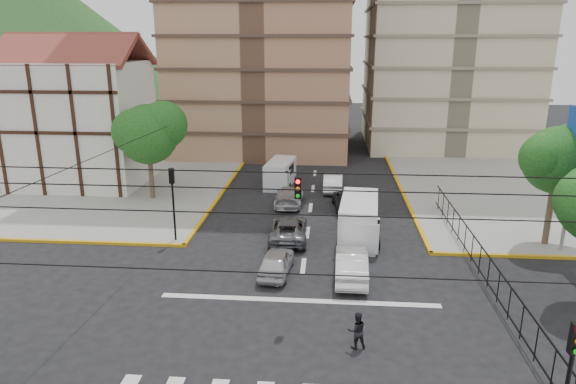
# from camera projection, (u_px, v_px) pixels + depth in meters

# --- Properties ---
(ground) EXTENTS (160.00, 160.00, 0.00)m
(ground) POSITION_uv_depth(u_px,v_px,m) (297.00, 314.00, 22.68)
(ground) COLOR black
(ground) RESTS_ON ground
(sidewalk_nw) EXTENTS (26.00, 26.00, 0.15)m
(sidewalk_nw) POSITION_uv_depth(u_px,v_px,m) (77.00, 182.00, 43.32)
(sidewalk_nw) COLOR gray
(sidewalk_nw) RESTS_ON ground
(sidewalk_ne) EXTENTS (26.00, 26.00, 0.15)m
(sidewalk_ne) POSITION_uv_depth(u_px,v_px,m) (568.00, 193.00, 40.21)
(sidewalk_ne) COLOR gray
(sidewalk_ne) RESTS_ON ground
(stop_line) EXTENTS (13.00, 0.40, 0.01)m
(stop_line) POSITION_uv_depth(u_px,v_px,m) (299.00, 300.00, 23.82)
(stop_line) COLOR silver
(stop_line) RESTS_ON ground
(tudor_building) EXTENTS (10.80, 8.05, 12.23)m
(tudor_building) POSITION_uv_depth(u_px,v_px,m) (81.00, 121.00, 41.77)
(tudor_building) COLOR silver
(tudor_building) RESTS_ON ground
(distant_hill) EXTENTS (70.00, 70.00, 28.00)m
(distant_hill) POSITION_uv_depth(u_px,v_px,m) (10.00, 26.00, 89.86)
(distant_hill) COLOR #1B4C19
(distant_hill) RESTS_ON ground
(park_fence) EXTENTS (0.10, 22.50, 1.66)m
(park_fence) POSITION_uv_depth(u_px,v_px,m) (478.00, 276.00, 26.28)
(park_fence) COLOR black
(park_fence) RESTS_ON ground
(tree_park_c) EXTENTS (4.65, 3.80, 7.25)m
(tree_park_c) POSITION_uv_depth(u_px,v_px,m) (559.00, 157.00, 28.67)
(tree_park_c) COLOR #473828
(tree_park_c) RESTS_ON ground
(tree_tudor) EXTENTS (5.39, 4.40, 7.43)m
(tree_tudor) POSITION_uv_depth(u_px,v_px,m) (149.00, 131.00, 37.42)
(tree_tudor) COLOR #473828
(tree_tudor) RESTS_ON ground
(traffic_light_se) EXTENTS (0.28, 0.22, 4.40)m
(traffic_light_se) POSITION_uv_depth(u_px,v_px,m) (570.00, 371.00, 13.73)
(traffic_light_se) COLOR black
(traffic_light_se) RESTS_ON ground
(traffic_light_nw) EXTENTS (0.28, 0.22, 4.40)m
(traffic_light_nw) POSITION_uv_depth(u_px,v_px,m) (173.00, 192.00, 29.85)
(traffic_light_nw) COLOR black
(traffic_light_nw) RESTS_ON ground
(traffic_light_hanging) EXTENTS (18.00, 9.12, 0.92)m
(traffic_light_hanging) POSITION_uv_depth(u_px,v_px,m) (295.00, 200.00, 19.05)
(traffic_light_hanging) COLOR black
(traffic_light_hanging) RESTS_ON ground
(van_right_lane) EXTENTS (2.61, 5.65, 2.47)m
(van_right_lane) POSITION_uv_depth(u_px,v_px,m) (359.00, 222.00, 30.64)
(van_right_lane) COLOR silver
(van_right_lane) RESTS_ON ground
(van_left_lane) EXTENTS (2.37, 4.84, 2.09)m
(van_left_lane) POSITION_uv_depth(u_px,v_px,m) (280.00, 174.00, 42.14)
(van_left_lane) COLOR silver
(van_left_lane) RESTS_ON ground
(car_silver_front_left) EXTENTS (1.81, 3.91, 1.30)m
(car_silver_front_left) POSITION_uv_depth(u_px,v_px,m) (276.00, 262.00, 26.44)
(car_silver_front_left) COLOR #BCBBC0
(car_silver_front_left) RESTS_ON ground
(car_white_front_right) EXTENTS (1.65, 4.55, 1.49)m
(car_white_front_right) POSITION_uv_depth(u_px,v_px,m) (351.00, 264.00, 25.90)
(car_white_front_right) COLOR white
(car_white_front_right) RESTS_ON ground
(car_grey_mid_left) EXTENTS (2.38, 4.85, 1.33)m
(car_grey_mid_left) POSITION_uv_depth(u_px,v_px,m) (288.00, 229.00, 30.99)
(car_grey_mid_left) COLOR slate
(car_grey_mid_left) RESTS_ON ground
(car_silver_rear_left) EXTENTS (1.92, 4.71, 1.37)m
(car_silver_rear_left) POSITION_uv_depth(u_px,v_px,m) (289.00, 196.00, 37.49)
(car_silver_rear_left) COLOR #B9B9BE
(car_silver_rear_left) RESTS_ON ground
(car_darkgrey_mid_right) EXTENTS (2.27, 4.65, 1.53)m
(car_darkgrey_mid_right) POSITION_uv_depth(u_px,v_px,m) (347.00, 200.00, 36.28)
(car_darkgrey_mid_right) COLOR #252527
(car_darkgrey_mid_right) RESTS_ON ground
(car_white_rear_right) EXTENTS (1.55, 4.25, 1.39)m
(car_white_rear_right) POSITION_uv_depth(u_px,v_px,m) (333.00, 182.00, 41.01)
(car_white_rear_right) COLOR white
(car_white_rear_right) RESTS_ON ground
(pedestrian_crosswalk) EXTENTS (0.85, 0.73, 1.53)m
(pedestrian_crosswalk) POSITION_uv_depth(u_px,v_px,m) (357.00, 330.00, 19.96)
(pedestrian_crosswalk) COLOR black
(pedestrian_crosswalk) RESTS_ON ground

